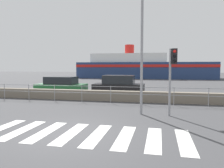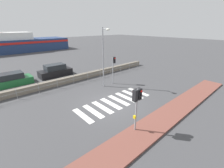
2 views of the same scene
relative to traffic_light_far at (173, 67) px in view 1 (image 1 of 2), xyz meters
The scene contains 9 objects.
ground_plane 5.28m from the traffic_light_far, 135.62° to the right, with size 160.00×160.00×0.00m, color #424244.
crosswalk 4.96m from the traffic_light_far, 131.14° to the right, with size 6.75×2.40×0.01m.
seawall 5.37m from the traffic_light_far, 132.92° to the left, with size 24.59×0.55×0.66m.
harbor_fence 4.68m from the traffic_light_far, 140.64° to the left, with size 22.17×0.04×1.05m.
traffic_light_far is the anchor object (origin of this frame).
streetlamp 2.03m from the traffic_light_far, behind, with size 0.32×1.04×5.96m.
ferry_boat 33.44m from the traffic_light_far, 96.95° to the left, with size 25.35×8.09×6.49m.
parked_car_green 11.27m from the traffic_light_far, 140.91° to the left, with size 4.14×1.82×1.36m.
parked_car_black 8.11m from the traffic_light_far, 117.87° to the left, with size 4.01×1.74×1.52m.
Camera 1 is at (2.88, -6.60, 2.20)m, focal length 35.00 mm.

